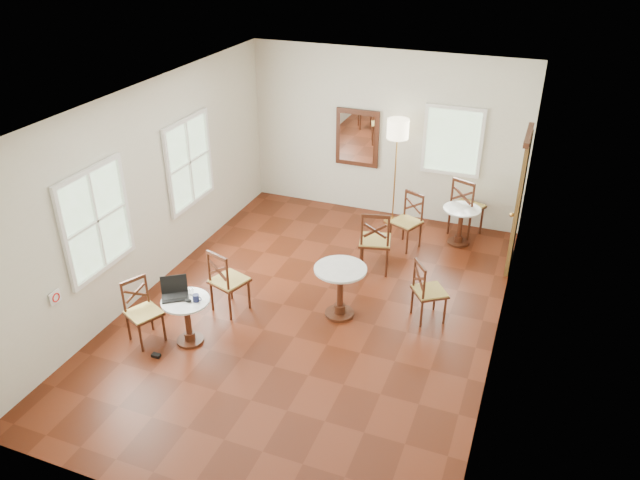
# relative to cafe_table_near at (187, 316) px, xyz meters

# --- Properties ---
(ground) EXTENTS (7.00, 7.00, 0.00)m
(ground) POSITION_rel_cafe_table_near_xyz_m (1.25, 1.22, -0.41)
(ground) COLOR #531E0E
(ground) RESTS_ON ground
(room_shell) EXTENTS (5.02, 7.02, 3.01)m
(room_shell) POSITION_rel_cafe_table_near_xyz_m (1.19, 1.49, 1.48)
(room_shell) COLOR beige
(room_shell) RESTS_ON ground
(cafe_table_near) EXTENTS (0.62, 0.62, 0.66)m
(cafe_table_near) POSITION_rel_cafe_table_near_xyz_m (0.00, 0.00, 0.00)
(cafe_table_near) COLOR #3F1D0F
(cafe_table_near) RESTS_ON ground
(cafe_table_mid) EXTENTS (0.72, 0.72, 0.76)m
(cafe_table_mid) POSITION_rel_cafe_table_near_xyz_m (1.64, 1.28, 0.07)
(cafe_table_mid) COLOR #3F1D0F
(cafe_table_mid) RESTS_ON ground
(cafe_table_back) EXTENTS (0.62, 0.62, 0.66)m
(cafe_table_back) POSITION_rel_cafe_table_near_xyz_m (2.83, 3.99, 0.00)
(cafe_table_back) COLOR #3F1D0F
(cafe_table_back) RESTS_ON ground
(chair_near_a) EXTENTS (0.57, 0.57, 0.98)m
(chair_near_a) POSITION_rel_cafe_table_near_xyz_m (0.14, 0.83, 0.08)
(chair_near_a) COLOR #3F1D0F
(chair_near_a) RESTS_ON ground
(chair_near_b) EXTENTS (0.55, 0.55, 0.88)m
(chair_near_b) POSITION_rel_cafe_table_near_xyz_m (-0.56, -0.17, 0.03)
(chair_near_b) COLOR #3F1D0F
(chair_near_b) RESTS_ON ground
(chair_mid_a) EXTENTS (0.59, 0.59, 1.06)m
(chair_mid_a) POSITION_rel_cafe_table_near_xyz_m (1.74, 2.62, 0.12)
(chair_mid_a) COLOR #3F1D0F
(chair_mid_a) RESTS_ON ground
(chair_mid_b) EXTENTS (0.58, 0.58, 0.90)m
(chair_mid_b) POSITION_rel_cafe_table_near_xyz_m (2.79, 1.63, 0.04)
(chair_mid_b) COLOR #3F1D0F
(chair_mid_b) RESTS_ON ground
(chair_back_a) EXTENTS (0.65, 0.65, 1.07)m
(chair_back_a) POSITION_rel_cafe_table_near_xyz_m (2.85, 4.36, 0.13)
(chair_back_a) COLOR #3F1D0F
(chair_back_a) RESTS_ON ground
(chair_back_b) EXTENTS (0.57, 0.57, 0.94)m
(chair_back_b) POSITION_rel_cafe_table_near_xyz_m (2.01, 3.57, 0.06)
(chair_back_b) COLOR #3F1D0F
(chair_back_b) RESTS_ON ground
(floor_lamp) EXTENTS (0.37, 0.37, 1.93)m
(floor_lamp) POSITION_rel_cafe_table_near_xyz_m (1.57, 4.37, 1.23)
(floor_lamp) COLOR #BF8C3F
(floor_lamp) RESTS_ON ground
(laptop) EXTENTS (0.44, 0.42, 0.24)m
(laptop) POSITION_rel_cafe_table_near_xyz_m (-0.18, 0.05, 0.31)
(laptop) COLOR black
(laptop) RESTS_ON cafe_table_near
(mouse) EXTENTS (0.11, 0.08, 0.04)m
(mouse) POSITION_rel_cafe_table_near_xyz_m (0.06, -0.02, 0.27)
(mouse) COLOR black
(mouse) RESTS_ON cafe_table_near
(navy_mug) EXTENTS (0.12, 0.08, 0.10)m
(navy_mug) POSITION_rel_cafe_table_near_xyz_m (0.15, 0.03, 0.30)
(navy_mug) COLOR #101436
(navy_mug) RESTS_ON cafe_table_near
(water_glass) EXTENTS (0.06, 0.06, 0.10)m
(water_glass) POSITION_rel_cafe_table_near_xyz_m (0.02, 0.13, 0.30)
(water_glass) COLOR white
(water_glass) RESTS_ON cafe_table_near
(power_adapter) EXTENTS (0.11, 0.07, 0.04)m
(power_adapter) POSITION_rel_cafe_table_near_xyz_m (-0.24, -0.44, -0.38)
(power_adapter) COLOR black
(power_adapter) RESTS_ON ground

